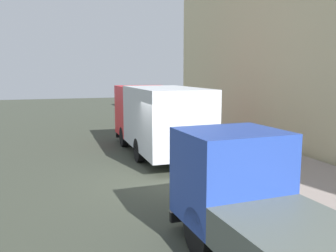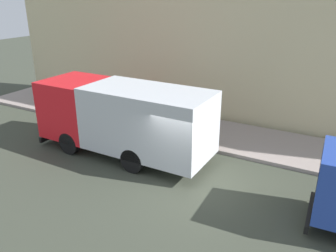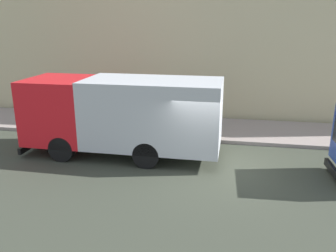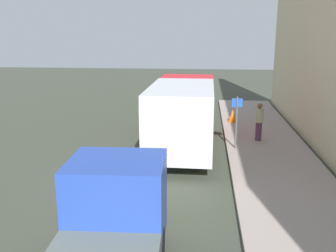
# 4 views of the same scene
# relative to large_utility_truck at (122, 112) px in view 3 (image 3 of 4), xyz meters

# --- Properties ---
(ground) EXTENTS (80.00, 80.00, 0.00)m
(ground) POSITION_rel_large_utility_truck_xyz_m (-1.10, -3.34, -1.67)
(ground) COLOR #393E32
(sidewalk) EXTENTS (3.52, 30.00, 0.15)m
(sidewalk) POSITION_rel_large_utility_truck_xyz_m (3.66, -3.34, -1.60)
(sidewalk) COLOR gray
(sidewalk) RESTS_ON ground
(building_facade) EXTENTS (0.50, 30.00, 10.59)m
(building_facade) POSITION_rel_large_utility_truck_xyz_m (5.92, -3.34, 3.62)
(building_facade) COLOR beige
(building_facade) RESTS_ON ground
(large_utility_truck) EXTENTS (2.56, 7.48, 2.95)m
(large_utility_truck) POSITION_rel_large_utility_truck_xyz_m (0.00, 0.00, 0.00)
(large_utility_truck) COLOR red
(large_utility_truck) RESTS_ON ground
(pedestrian_walking) EXTENTS (0.40, 0.40, 1.73)m
(pedestrian_walking) POSITION_rel_large_utility_truck_xyz_m (3.38, 1.21, -0.61)
(pedestrian_walking) COLOR #503148
(pedestrian_walking) RESTS_ON sidewalk
(traffic_cone_orange) EXTENTS (0.48, 0.48, 0.69)m
(traffic_cone_orange) POSITION_rel_large_utility_truck_xyz_m (2.43, 4.73, -1.18)
(traffic_cone_orange) COLOR orange
(traffic_cone_orange) RESTS_ON sidewalk
(street_sign_post) EXTENTS (0.44, 0.08, 2.23)m
(street_sign_post) POSITION_rel_large_utility_truck_xyz_m (2.25, -0.11, -0.19)
(street_sign_post) COLOR #4C5156
(street_sign_post) RESTS_ON sidewalk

